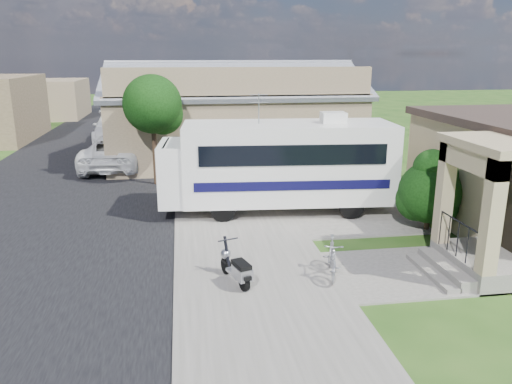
{
  "coord_description": "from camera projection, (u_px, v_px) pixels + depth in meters",
  "views": [
    {
      "loc": [
        -2.68,
        -11.93,
        5.35
      ],
      "look_at": [
        -0.5,
        2.5,
        1.3
      ],
      "focal_mm": 35.0,
      "sensor_mm": 36.0,
      "label": 1
    }
  ],
  "objects": [
    {
      "name": "scooter",
      "position": [
        237.0,
        268.0,
        11.81
      ],
      "size": [
        0.74,
        1.45,
        0.98
      ],
      "rotation": [
        0.0,
        0.0,
        0.32
      ],
      "color": "black",
      "rests_on": "ground"
    },
    {
      "name": "sidewalk_slab",
      "position": [
        220.0,
        176.0,
        22.56
      ],
      "size": [
        4.0,
        80.0,
        0.06
      ],
      "primitive_type": "cube",
      "color": "#65625B",
      "rests_on": "ground"
    },
    {
      "name": "garden_hose",
      "position": [
        430.0,
        257.0,
        13.36
      ],
      "size": [
        0.41,
        0.41,
        0.19
      ],
      "primitive_type": "cylinder",
      "color": "#136113",
      "rests_on": "ground"
    },
    {
      "name": "walk_slab",
      "position": [
        413.0,
        271.0,
        12.66
      ],
      "size": [
        4.0,
        3.0,
        0.05
      ],
      "primitive_type": "cube",
      "color": "#65625B",
      "rests_on": "ground"
    },
    {
      "name": "street_tree_b",
      "position": [
        162.0,
        88.0,
        29.89
      ],
      "size": [
        2.44,
        2.4,
        4.73
      ],
      "color": "black",
      "rests_on": "ground"
    },
    {
      "name": "pickup_truck",
      "position": [
        118.0,
        151.0,
        24.11
      ],
      "size": [
        3.23,
        6.11,
        1.64
      ],
      "primitive_type": "imported",
      "rotation": [
        0.0,
        0.0,
        3.05
      ],
      "color": "white",
      "rests_on": "ground"
    },
    {
      "name": "bicycle",
      "position": [
        332.0,
        259.0,
        12.24
      ],
      "size": [
        0.82,
        1.66,
        0.96
      ],
      "primitive_type": "imported",
      "rotation": [
        0.0,
        0.0,
        -0.24
      ],
      "color": "#9D9EA5",
      "rests_on": "ground"
    },
    {
      "name": "motorhome",
      "position": [
        279.0,
        163.0,
        17.14
      ],
      "size": [
        8.07,
        3.06,
        4.05
      ],
      "rotation": [
        0.0,
        0.0,
        -0.08
      ],
      "color": "white",
      "rests_on": "ground"
    },
    {
      "name": "ground",
      "position": [
        289.0,
        264.0,
        13.18
      ],
      "size": [
        120.0,
        120.0,
        0.0
      ],
      "primitive_type": "plane",
      "color": "#1E4512"
    },
    {
      "name": "street_slab",
      "position": [
        71.0,
        181.0,
        21.63
      ],
      "size": [
        9.0,
        80.0,
        0.02
      ],
      "primitive_type": "cube",
      "color": "black",
      "rests_on": "ground"
    },
    {
      "name": "driveway_slab",
      "position": [
        303.0,
        209.0,
        17.68
      ],
      "size": [
        7.0,
        6.0,
        0.05
      ],
      "primitive_type": "cube",
      "color": "#65625B",
      "rests_on": "ground"
    },
    {
      "name": "warehouse",
      "position": [
        233.0,
        121.0,
        25.96
      ],
      "size": [
        12.5,
        8.4,
        5.04
      ],
      "color": "#77664A",
      "rests_on": "ground"
    },
    {
      "name": "distant_bldg_near",
      "position": [
        36.0,
        99.0,
        42.99
      ],
      "size": [
        8.0,
        7.0,
        3.2
      ],
      "primitive_type": "cube",
      "color": "#77664A",
      "rests_on": "ground"
    },
    {
      "name": "street_tree_a",
      "position": [
        155.0,
        107.0,
        20.4
      ],
      "size": [
        2.44,
        2.4,
        4.58
      ],
      "color": "black",
      "rests_on": "ground"
    },
    {
      "name": "shrub",
      "position": [
        431.0,
        189.0,
        15.38
      ],
      "size": [
        2.11,
        2.01,
        2.59
      ],
      "color": "black",
      "rests_on": "ground"
    },
    {
      "name": "street_tree_c",
      "position": [
        166.0,
        84.0,
        38.55
      ],
      "size": [
        2.44,
        2.4,
        4.42
      ],
      "color": "black",
      "rests_on": "ground"
    },
    {
      "name": "van",
      "position": [
        115.0,
        128.0,
        31.09
      ],
      "size": [
        2.99,
        6.32,
        1.78
      ],
      "primitive_type": "imported",
      "rotation": [
        0.0,
        0.0,
        0.08
      ],
      "color": "white",
      "rests_on": "ground"
    }
  ]
}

